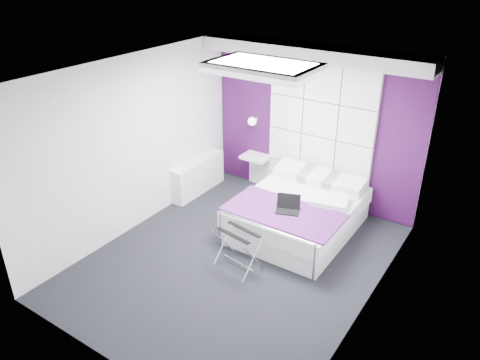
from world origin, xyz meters
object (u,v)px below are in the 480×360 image
Objects in this scene: bed at (298,213)px; luggage_rack at (239,249)px; nightstand at (256,157)px; wall_lamp at (253,121)px; radiator at (198,176)px; laptop at (289,207)px.

bed is 3.54× the size of luggage_rack.
wall_lamp is at bearing 155.77° from nightstand.
bed is at bearing -4.07° from radiator.
wall_lamp reaches higher than bed.
radiator is 0.61× the size of bed.
nightstand is at bearing 115.64° from laptop.
bed is at bearing -33.59° from nightstand.
wall_lamp is at bearing 49.90° from radiator.
wall_lamp is at bearing 116.58° from laptop.
wall_lamp reaches higher than nightstand.
laptop is at bearing -43.48° from nightstand.
wall_lamp reaches higher than radiator.
radiator is 2.18m from laptop.
luggage_rack is at bearing -63.43° from nightstand.
nightstand is at bearing 146.41° from bed.
bed is 0.53m from laptop.
wall_lamp is 0.46× the size of laptop.
laptop reaches higher than luggage_rack.
wall_lamp is at bearing 146.96° from bed.
laptop is at bearing -83.18° from bed.
nightstand is (0.73, 0.72, 0.28)m from radiator.
nightstand reaches higher than radiator.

